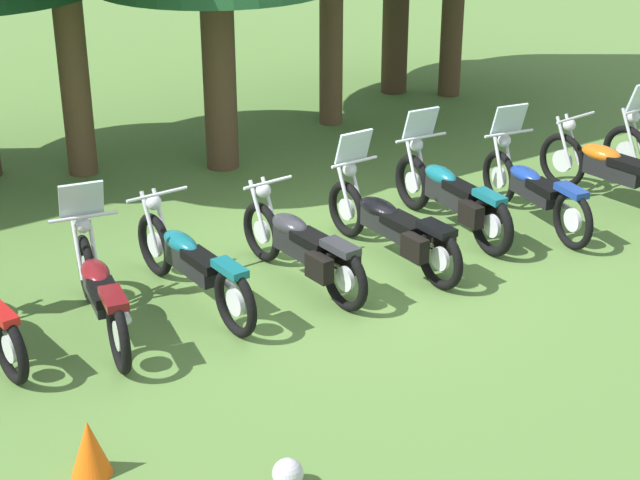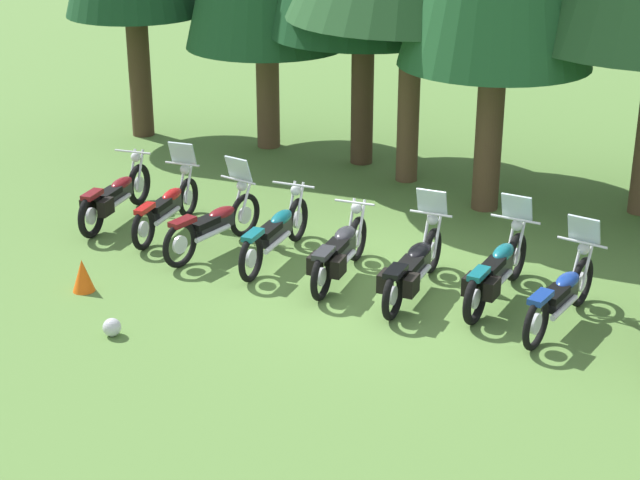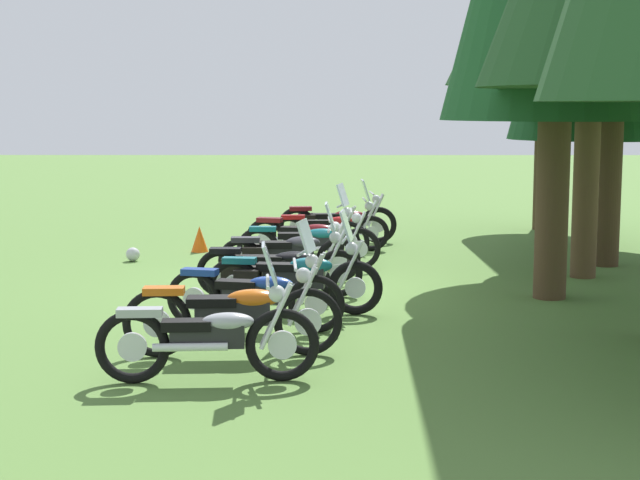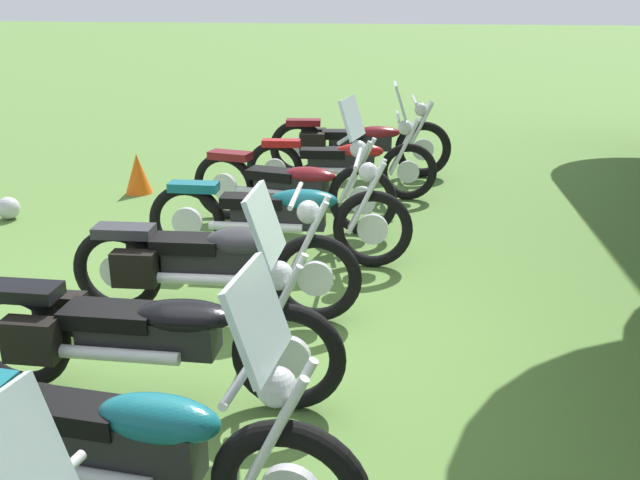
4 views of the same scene
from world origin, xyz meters
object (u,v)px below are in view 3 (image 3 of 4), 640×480
motorcycle_3 (310,243)px  motorcycle_4 (287,254)px  motorcycle_9 (211,336)px  motorcycle_8 (234,313)px  motorcycle_7 (257,292)px  motorcycle_1 (332,228)px  traffic_cone (200,239)px  motorcycle_2 (309,234)px  motorcycle_6 (292,278)px  motorcycle_5 (277,265)px  motorcycle_0 (335,221)px  dropped_helmet (133,254)px

motorcycle_3 → motorcycle_4: motorcycle_3 is taller
motorcycle_4 → motorcycle_9: motorcycle_9 is taller
motorcycle_8 → motorcycle_7: bearing=80.1°
motorcycle_9 → motorcycle_3: bearing=79.0°
motorcycle_1 → motorcycle_9: bearing=-101.1°
motorcycle_9 → traffic_cone: bearing=94.3°
motorcycle_2 → motorcycle_6: (4.47, -0.14, 0.01)m
motorcycle_4 → motorcycle_5: motorcycle_5 is taller
motorcycle_0 → motorcycle_2: bearing=-106.9°
motorcycle_2 → motorcycle_3: motorcycle_2 is taller
motorcycle_3 → motorcycle_7: bearing=-97.6°
motorcycle_4 → dropped_helmet: size_ratio=9.01×
traffic_cone → motorcycle_8: bearing=10.0°
motorcycle_1 → traffic_cone: bearing=178.3°
motorcycle_4 → motorcycle_6: bearing=-87.4°
motorcycle_0 → motorcycle_1: bearing=-97.5°
motorcycle_1 → motorcycle_2: 1.17m
motorcycle_8 → motorcycle_9: size_ratio=1.08×
motorcycle_2 → motorcycle_7: bearing=-82.7°
motorcycle_3 → motorcycle_2: bearing=92.1°
motorcycle_3 → motorcycle_7: motorcycle_7 is taller
motorcycle_8 → motorcycle_5: bearing=81.9°
motorcycle_0 → motorcycle_9: (9.89, -1.32, 0.03)m
dropped_helmet → motorcycle_4: bearing=53.2°
motorcycle_2 → dropped_helmet: (0.11, -3.08, -0.34)m
motorcycle_1 → traffic_cone: 2.49m
motorcycle_9 → dropped_helmet: size_ratio=9.04×
motorcycle_2 → motorcycle_4: motorcycle_2 is taller
motorcycle_1 → motorcycle_6: bearing=-98.8°
motorcycle_5 → dropped_helmet: 4.22m
motorcycle_8 → traffic_cone: motorcycle_8 is taller
motorcycle_1 → motorcycle_9: motorcycle_9 is taller
motorcycle_0 → traffic_cone: size_ratio=4.90×
motorcycle_7 → motorcycle_9: size_ratio=1.01×
motorcycle_9 → dropped_helmet: (-7.64, -2.25, -0.35)m
motorcycle_9 → motorcycle_8: bearing=78.5°
motorcycle_1 → motorcycle_7: motorcycle_7 is taller
motorcycle_2 → motorcycle_5: motorcycle_2 is taller
motorcycle_5 → motorcycle_1: bearing=80.7°
motorcycle_6 → traffic_cone: size_ratio=4.85×
motorcycle_4 → motorcycle_0: bearing=78.3°
motorcycle_7 → motorcycle_8: bearing=-84.9°
motorcycle_2 → motorcycle_8: 6.77m
motorcycle_5 → motorcycle_8: (3.39, -0.30, 0.03)m
traffic_cone → motorcycle_0: bearing=113.5°
motorcycle_2 → motorcycle_4: 2.21m
motorcycle_9 → motorcycle_2: bearing=80.3°
motorcycle_9 → motorcycle_1: bearing=78.3°
motorcycle_8 → motorcycle_0: bearing=79.3°
motorcycle_1 → traffic_cone: motorcycle_1 is taller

